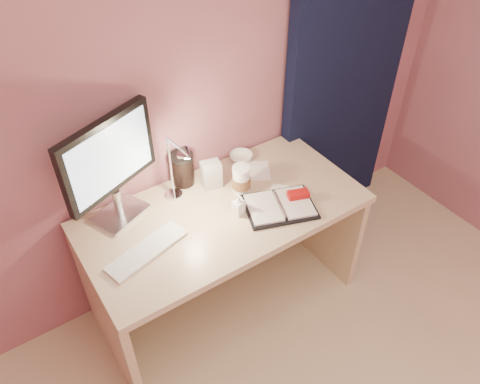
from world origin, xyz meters
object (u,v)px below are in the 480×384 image
monitor (108,162)px  coffee_cup (241,180)px  keyboard (147,251)px  lotion_bottle (238,204)px  desk (217,232)px  dark_jar (183,170)px  planner (281,205)px  product_box (211,174)px  bowl (241,157)px  desk_lamp (177,170)px

monitor → coffee_cup: size_ratio=3.53×
coffee_cup → keyboard: bearing=-169.1°
keyboard → lotion_bottle: size_ratio=3.48×
desk → dark_jar: dark_jar is taller
planner → product_box: 0.39m
keyboard → lotion_bottle: lotion_bottle is taller
desk → monitor: size_ratio=2.60×
desk → monitor: monitor is taller
bowl → dark_jar: size_ratio=0.79×
product_box → desk_lamp: size_ratio=0.38×
monitor → keyboard: bearing=-111.8°
monitor → keyboard: (0.00, -0.29, -0.31)m
monitor → keyboard: monitor is taller
keyboard → bowl: 0.80m
product_box → desk_lamp: bearing=-152.8°
monitor → dark_jar: bearing=-15.4°
bowl → lotion_bottle: 0.43m
coffee_cup → lotion_bottle: bearing=-128.9°
desk → bowl: size_ratio=10.95×
planner → desk: bearing=158.4°
coffee_cup → bowl: bearing=56.1°
dark_jar → desk: bearing=-74.0°
monitor → planner: monitor is taller
keyboard → coffee_cup: (0.58, 0.11, 0.06)m
keyboard → desk_lamp: 0.39m
desk → product_box: bearing=67.9°
monitor → dark_jar: (0.37, 0.05, -0.24)m
bowl → keyboard: bearing=-155.7°
monitor → desk_lamp: 0.31m
planner → coffee_cup: 0.24m
desk → keyboard: 0.51m
desk → product_box: 0.32m
coffee_cup → desk_lamp: bearing=168.4°
coffee_cup → desk_lamp: 0.36m
planner → product_box: bearing=140.5°
keyboard → coffee_cup: size_ratio=2.58×
coffee_cup → desk: bearing=178.2°
monitor → bowl: bearing=-19.4°
monitor → product_box: 0.55m
monitor → desk_lamp: monitor is taller
coffee_cup → desk_lamp: (-0.31, 0.06, 0.16)m
desk → lotion_bottle: bearing=-70.9°
planner → lotion_bottle: size_ratio=3.58×
lotion_bottle → desk: bearing=109.1°
product_box → planner: bearing=-47.2°
planner → desk_lamp: 0.54m
coffee_cup → product_box: (-0.10, 0.12, 0.00)m
coffee_cup → desk_lamp: size_ratio=0.41×
monitor → bowl: (0.73, 0.04, -0.30)m
desk → desk_lamp: (-0.16, 0.06, 0.46)m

